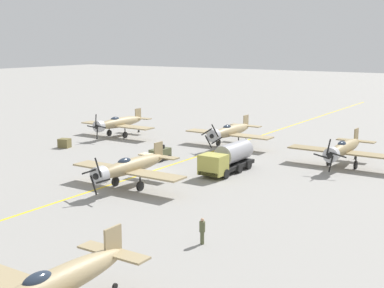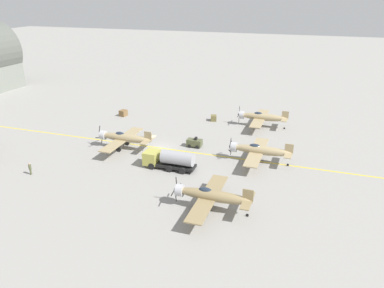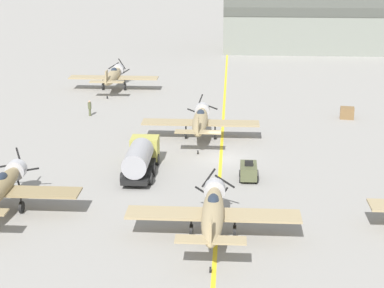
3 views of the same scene
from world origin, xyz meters
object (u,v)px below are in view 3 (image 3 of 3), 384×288
object	(u,v)px
fuel_tanker	(140,157)
supply_crate_mid_lane	(347,113)
hangar	(310,5)
airplane_mid_center	(200,121)
airplane_far_left	(113,76)
ground_crew_walking	(90,108)
tow_tractor	(249,171)
airplane_near_center	(213,213)

from	to	relation	value
fuel_tanker	supply_crate_mid_lane	world-z (taller)	fuel_tanker
fuel_tanker	hangar	size ratio (longest dim) A/B	0.26
fuel_tanker	hangar	distance (m)	70.73
airplane_mid_center	supply_crate_mid_lane	xyz separation A→B (m)	(16.36, 9.14, -1.36)
airplane_mid_center	fuel_tanker	size ratio (longest dim) A/B	1.50
airplane_far_left	fuel_tanker	distance (m)	32.53
airplane_mid_center	supply_crate_mid_lane	bearing A→B (deg)	23.75
supply_crate_mid_lane	ground_crew_walking	bearing A→B (deg)	-178.49
ground_crew_walking	hangar	distance (m)	57.56
airplane_mid_center	hangar	xyz separation A→B (m)	(17.06, 56.77, 6.09)
tow_tractor	hangar	xyz separation A→B (m)	(12.37, 67.85, 7.31)
airplane_near_center	fuel_tanker	xyz separation A→B (m)	(-6.73, 12.46, -0.50)
fuel_tanker	hangar	world-z (taller)	hangar
fuel_tanker	airplane_near_center	bearing A→B (deg)	-61.62
fuel_tanker	ground_crew_walking	xyz separation A→B (m)	(-8.54, 18.56, -0.51)
ground_crew_walking	supply_crate_mid_lane	world-z (taller)	ground_crew_walking
airplane_mid_center	hangar	bearing A→B (deg)	67.83
airplane_near_center	hangar	world-z (taller)	hangar
tow_tractor	ground_crew_walking	bearing A→B (deg)	132.72
tow_tractor	supply_crate_mid_lane	distance (m)	23.35
airplane_near_center	fuel_tanker	world-z (taller)	airplane_near_center
ground_crew_walking	supply_crate_mid_lane	size ratio (longest dim) A/B	1.18
tow_tractor	hangar	distance (m)	69.35
airplane_near_center	airplane_far_left	bearing A→B (deg)	113.79
ground_crew_walking	tow_tractor	bearing A→B (deg)	-47.28
tow_tractor	hangar	bearing A→B (deg)	79.67
fuel_tanker	airplane_far_left	bearing A→B (deg)	104.43
airplane_mid_center	tow_tractor	xyz separation A→B (m)	(4.69, -11.08, -1.22)
airplane_near_center	supply_crate_mid_lane	size ratio (longest dim) A/B	7.72
airplane_mid_center	airplane_near_center	world-z (taller)	airplane_mid_center
airplane_near_center	airplane_far_left	xyz separation A→B (m)	(-14.83, 43.96, 0.00)
hangar	supply_crate_mid_lane	bearing A→B (deg)	-90.84
airplane_far_left	airplane_mid_center	bearing A→B (deg)	-76.46
airplane_near_center	airplane_far_left	distance (m)	46.40
airplane_mid_center	fuel_tanker	bearing A→B (deg)	-120.29
tow_tractor	hangar	world-z (taller)	hangar
airplane_near_center	ground_crew_walking	xyz separation A→B (m)	(-15.27, 31.03, -1.01)
fuel_tanker	tow_tractor	bearing A→B (deg)	-5.34
airplane_far_left	ground_crew_walking	distance (m)	12.98
airplane_near_center	airplane_far_left	world-z (taller)	same
fuel_tanker	ground_crew_walking	distance (m)	20.44
airplane_near_center	tow_tractor	distance (m)	11.95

